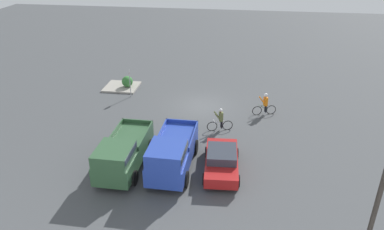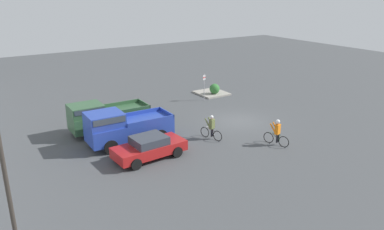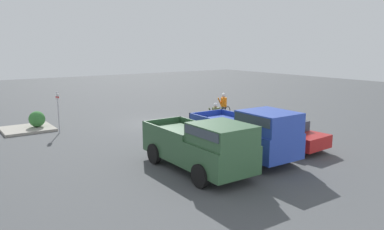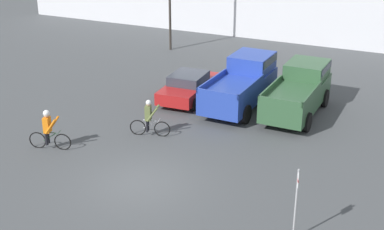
{
  "view_description": "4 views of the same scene",
  "coord_description": "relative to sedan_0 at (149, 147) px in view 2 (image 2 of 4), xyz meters",
  "views": [
    {
      "loc": [
        -3.09,
        26.69,
        12.55
      ],
      "look_at": [
        0.18,
        4.11,
        1.2
      ],
      "focal_mm": 35.0,
      "sensor_mm": 36.0,
      "label": 1
    },
    {
      "loc": [
        -20.74,
        17.54,
        9.68
      ],
      "look_at": [
        0.18,
        4.11,
        1.2
      ],
      "focal_mm": 35.0,
      "sensor_mm": 36.0,
      "label": 2
    },
    {
      "loc": [
        12.03,
        20.89,
        5.04
      ],
      "look_at": [
        0.18,
        4.11,
        1.2
      ],
      "focal_mm": 35.0,
      "sensor_mm": 36.0,
      "label": 3
    },
    {
      "loc": [
        9.22,
        -14.78,
        9.87
      ],
      "look_at": [
        0.18,
        4.11,
        1.2
      ],
      "focal_mm": 50.0,
      "sensor_mm": 36.0,
      "label": 4
    }
  ],
  "objects": [
    {
      "name": "pickup_truck_0",
      "position": [
        2.81,
        0.45,
        0.51
      ],
      "size": [
        2.38,
        5.54,
        2.33
      ],
      "color": "#233D9E",
      "rests_on": "ground_plane"
    },
    {
      "name": "shrub",
      "position": [
        9.08,
        -11.37,
        -0.07
      ],
      "size": [
        0.96,
        0.96,
        0.96
      ],
      "color": "#337033",
      "rests_on": "curb_island"
    },
    {
      "name": "sedan_0",
      "position": [
        0.0,
        0.0,
        0.0
      ],
      "size": [
        2.22,
        4.44,
        1.38
      ],
      "color": "maroon",
      "rests_on": "ground_plane"
    },
    {
      "name": "ground_plane",
      "position": [
        2.19,
        -8.65,
        -0.7
      ],
      "size": [
        80.0,
        80.0,
        0.0
      ],
      "primitive_type": "plane",
      "color": "#424447"
    },
    {
      "name": "cyclist_1",
      "position": [
        -2.66,
        -7.8,
        0.19
      ],
      "size": [
        1.78,
        0.63,
        1.76
      ],
      "color": "black",
      "rests_on": "ground_plane"
    },
    {
      "name": "curb_island",
      "position": [
        9.65,
        -11.43,
        -0.63
      ],
      "size": [
        2.86,
        2.65,
        0.15
      ],
      "primitive_type": "cube",
      "color": "gray",
      "rests_on": "ground_plane"
    },
    {
      "name": "pickup_truck_1",
      "position": [
        5.6,
        0.72,
        0.45
      ],
      "size": [
        2.3,
        5.49,
        2.19
      ],
      "color": "#2D5133",
      "rests_on": "ground_plane"
    },
    {
      "name": "cyclist_0",
      "position": [
        0.45,
        -4.85,
        0.13
      ],
      "size": [
        1.76,
        0.62,
        1.7
      ],
      "color": "black",
      "rests_on": "ground_plane"
    },
    {
      "name": "fire_lane_sign",
      "position": [
        8.27,
        -9.61,
        0.76
      ],
      "size": [
        0.11,
        0.29,
        2.43
      ],
      "color": "#9E9EA3",
      "rests_on": "ground_plane"
    }
  ]
}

